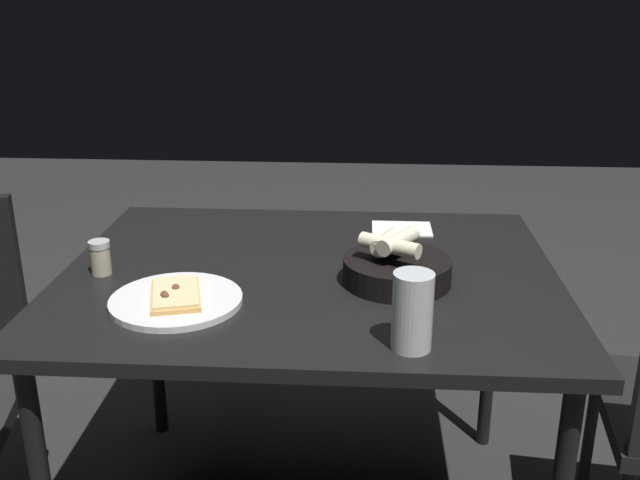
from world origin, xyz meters
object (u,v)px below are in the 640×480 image
pizza_plate (176,299)px  pepper_shaker (101,259)px  dining_table (310,294)px  beer_glass (412,315)px  bread_basket (397,267)px

pizza_plate → pepper_shaker: bearing=144.8°
dining_table → beer_glass: 0.44m
pepper_shaker → beer_glass: bearing=-24.2°
beer_glass → pizza_plate: bearing=161.5°
dining_table → bread_basket: bearing=-17.2°
pizza_plate → pepper_shaker: size_ratio=3.46×
beer_glass → pepper_shaker: size_ratio=1.85×
bread_basket → dining_table: bearing=162.8°
pepper_shaker → pizza_plate: bearing=-35.2°
beer_glass → pepper_shaker: 0.76m
bread_basket → pepper_shaker: bread_basket is taller
pizza_plate → pepper_shaker: 0.26m
pizza_plate → bread_basket: (0.46, 0.14, 0.03)m
pizza_plate → beer_glass: beer_glass is taller
bread_basket → pepper_shaker: 0.67m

